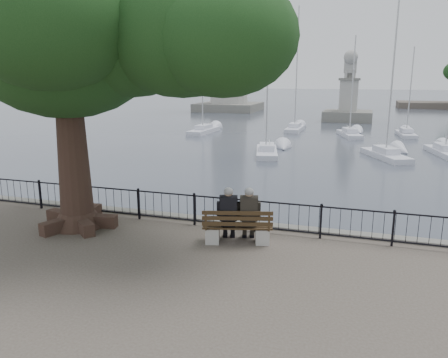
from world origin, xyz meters
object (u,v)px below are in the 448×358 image
at_px(tree, 91,27).
at_px(person_right, 249,217).
at_px(person_left, 229,216).
at_px(lighthouse, 229,31).
at_px(bench, 237,231).
at_px(lion_monument, 348,103).

bearing_deg(tree, person_right, 2.27).
height_order(person_right, tree, tree).
height_order(person_left, lighthouse, lighthouse).
relative_size(bench, person_left, 1.25).
bearing_deg(person_left, person_right, 15.07).
distance_m(person_right, lion_monument, 48.35).
bearing_deg(person_left, tree, -179.51).
distance_m(bench, tree, 7.22).
bearing_deg(tree, bench, -0.10).
xyz_separation_m(bench, person_right, (0.28, 0.19, 0.40)).
relative_size(person_left, lighthouse, 0.05).
distance_m(person_left, person_right, 0.58).
xyz_separation_m(person_right, lighthouse, (-19.04, 60.41, 11.20)).
bearing_deg(person_right, bench, -145.38).
xyz_separation_m(bench, person_left, (-0.28, 0.04, 0.40)).
xyz_separation_m(bench, lion_monument, (1.24, 48.54, 0.91)).
bearing_deg(lighthouse, person_right, -72.51).
height_order(bench, lighthouse, lighthouse).
height_order(person_left, tree, tree).
distance_m(tree, lighthouse, 62.55).
height_order(person_right, lion_monument, lion_monument).
relative_size(person_left, person_right, 1.00).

